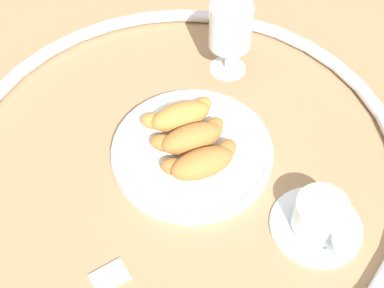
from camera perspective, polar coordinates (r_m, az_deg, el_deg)
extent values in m
plane|color=#997551|center=(0.82, -1.27, -1.40)|extent=(2.20, 2.20, 0.00)
torus|color=silver|center=(0.81, -1.29, -0.89)|extent=(0.73, 0.73, 0.02)
cylinder|color=silver|center=(0.82, 0.00, -0.90)|extent=(0.26, 0.26, 0.02)
torus|color=silver|center=(0.81, 0.00, -0.49)|extent=(0.26, 0.26, 0.01)
ellipsoid|color=#AD6B33|center=(0.76, 1.39, -2.05)|extent=(0.11, 0.07, 0.04)
ellipsoid|color=#AD6B33|center=(0.79, 3.83, -0.72)|extent=(0.05, 0.04, 0.03)
ellipsoid|color=#AD6B33|center=(0.77, -1.94, -2.65)|extent=(0.05, 0.05, 0.03)
ellipsoid|color=#AD6B33|center=(0.79, 0.00, 0.67)|extent=(0.11, 0.07, 0.04)
ellipsoid|color=#AD6B33|center=(0.81, 2.44, 1.84)|extent=(0.05, 0.04, 0.03)
ellipsoid|color=#AD6B33|center=(0.80, -3.20, 0.11)|extent=(0.05, 0.05, 0.03)
ellipsoid|color=#BC7A38|center=(0.82, -1.29, 3.19)|extent=(0.11, 0.07, 0.04)
ellipsoid|color=#BC7A38|center=(0.85, 1.07, 4.27)|extent=(0.05, 0.04, 0.03)
ellipsoid|color=#BC7A38|center=(0.83, -4.36, 2.60)|extent=(0.05, 0.05, 0.03)
cylinder|color=silver|center=(0.77, 13.86, -8.93)|extent=(0.14, 0.14, 0.01)
cylinder|color=silver|center=(0.75, 14.30, -7.76)|extent=(0.08, 0.08, 0.05)
cylinder|color=brown|center=(0.73, 14.64, -6.87)|extent=(0.07, 0.07, 0.01)
torus|color=silver|center=(0.73, 15.70, -10.60)|extent=(0.02, 0.04, 0.04)
cylinder|color=white|center=(0.96, 4.05, 8.62)|extent=(0.07, 0.07, 0.01)
cylinder|color=white|center=(0.94, 4.15, 9.95)|extent=(0.01, 0.01, 0.05)
cylinder|color=white|center=(0.90, 4.40, 13.15)|extent=(0.08, 0.08, 0.08)
cylinder|color=yellow|center=(0.91, 4.36, 12.67)|extent=(0.07, 0.07, 0.06)
cube|color=white|center=(0.72, -9.34, -14.54)|extent=(0.05, 0.04, 0.01)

